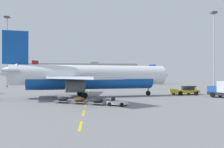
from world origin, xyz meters
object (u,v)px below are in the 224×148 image
apron_light_mast_far (214,41)px  airliner_far_center (133,78)px  airliner_foreground (89,77)px  pushback_tug (185,90)px  ground_crew_worker (196,91)px  apron_light_mast_near (7,43)px  airliner_mid_left (52,78)px  baggage_train (88,101)px

apron_light_mast_far → airliner_far_center: bearing=114.3°
airliner_foreground → pushback_tug: airliner_foreground is taller
ground_crew_worker → apron_light_mast_near: (-52.03, 41.01, 14.81)m
pushback_tug → airliner_far_center: (0.17, 69.65, 2.21)m
airliner_far_center → apron_light_mast_far: apron_light_mast_far is taller
airliner_mid_left → ground_crew_worker: 70.66m
airliner_far_center → apron_light_mast_near: (-51.25, -31.75, 12.73)m
airliner_mid_left → airliner_foreground: bearing=-74.3°
airliner_far_center → ground_crew_worker: (0.78, -72.76, -2.08)m
pushback_tug → airliner_mid_left: 67.56m
airliner_mid_left → airliner_far_center: airliner_mid_left is taller
airliner_mid_left → airliner_far_center: (38.07, 13.78, -0.19)m
ground_crew_worker → airliner_foreground: bearing=-176.7°
pushback_tug → apron_light_mast_far: 35.87m
airliner_foreground → airliner_mid_left: 62.57m
pushback_tug → ground_crew_worker: bearing=-73.0°
airliner_mid_left → baggage_train: (16.95, -72.30, -2.76)m
airliner_far_center → ground_crew_worker: bearing=-89.4°
apron_light_mast_near → airliner_far_center: bearing=31.8°
baggage_train → apron_light_mast_near: size_ratio=0.42×
airliner_far_center → baggage_train: airliner_far_center is taller
pushback_tug → apron_light_mast_near: (-51.08, 37.91, 14.93)m
baggage_train → apron_light_mast_far: bearing=45.8°
airliner_mid_left → apron_light_mast_far: bearing=-27.5°
pushback_tug → baggage_train: (-20.95, -16.42, -0.37)m
airliner_foreground → apron_light_mast_near: size_ratio=1.36×
airliner_mid_left → ground_crew_worker: airliner_mid_left is taller
ground_crew_worker → airliner_far_center: bearing=90.6°
airliner_mid_left → apron_light_mast_far: 66.50m
airliner_foreground → airliner_mid_left: bearing=105.7°
apron_light_mast_near → airliner_foreground: bearing=-54.5°
airliner_far_center → apron_light_mast_near: apron_light_mast_near is taller
airliner_far_center → airliner_foreground: bearing=-105.9°
airliner_foreground → ground_crew_worker: bearing=3.3°
airliner_foreground → airliner_far_center: size_ratio=1.40×
apron_light_mast_near → ground_crew_worker: bearing=-38.2°
baggage_train → airliner_foreground: bearing=90.1°
baggage_train → ground_crew_worker: (21.90, 13.32, 0.49)m
airliner_mid_left → apron_light_mast_far: apron_light_mast_far is taller
airliner_foreground → pushback_tug: bearing=11.7°
pushback_tug → airliner_mid_left: (-37.90, 55.88, 2.40)m
airliner_foreground → apron_light_mast_far: size_ratio=1.36×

